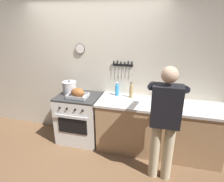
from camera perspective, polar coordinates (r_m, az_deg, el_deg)
ground_plane at (r=3.11m, az=-13.05°, el=-24.30°), size 8.00×8.00×0.00m
wall_back at (r=3.57m, az=-4.89°, el=6.35°), size 6.00×0.13×2.60m
counter_block at (r=3.37m, az=13.43°, el=-10.73°), size 2.03×0.65×0.90m
stove at (r=3.64m, az=-9.68°, el=-7.97°), size 0.76×0.67×0.90m
person_cook at (r=2.62m, az=15.65°, el=-7.92°), size 0.51×0.63×1.66m
roasting_pan at (r=3.33m, az=-10.32°, el=-0.75°), size 0.35×0.26×0.18m
stock_pot at (r=3.53m, az=-12.68°, el=0.96°), size 0.26×0.26×0.26m
cutting_board at (r=3.12m, az=16.25°, el=-4.14°), size 0.36×0.24×0.02m
bottle_soy_sauce at (r=3.33m, az=13.39°, el=-1.07°), size 0.06×0.06×0.18m
bottle_dish_soap at (r=3.37m, az=1.56°, el=0.30°), size 0.07×0.07×0.25m
bottle_vinegar at (r=3.30m, az=5.75°, el=-0.08°), size 0.06×0.06×0.27m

